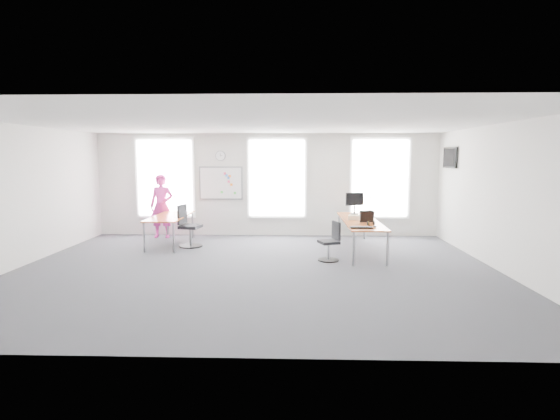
{
  "coord_description": "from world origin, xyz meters",
  "views": [
    {
      "loc": [
        0.79,
        -8.81,
        2.33
      ],
      "look_at": [
        0.48,
        1.2,
        1.1
      ],
      "focal_mm": 28.0,
      "sensor_mm": 36.0,
      "label": 1
    }
  ],
  "objects_px": {
    "desk_left": "(170,218)",
    "chair_left": "(188,228)",
    "desk_right": "(360,222)",
    "chair_right": "(331,244)",
    "keyboard": "(361,228)",
    "monitor": "(355,201)",
    "person": "(162,206)",
    "headphones": "(371,223)"
  },
  "relations": [
    {
      "from": "desk_right",
      "to": "chair_left",
      "type": "xyz_separation_m",
      "value": [
        -4.38,
        0.35,
        -0.24
      ]
    },
    {
      "from": "chair_left",
      "to": "desk_right",
      "type": "bearing_deg",
      "value": -83.48
    },
    {
      "from": "chair_left",
      "to": "desk_left",
      "type": "bearing_deg",
      "value": 74.93
    },
    {
      "from": "chair_left",
      "to": "keyboard",
      "type": "relative_size",
      "value": 2.23
    },
    {
      "from": "monitor",
      "to": "person",
      "type": "bearing_deg",
      "value": 155.63
    },
    {
      "from": "desk_left",
      "to": "headphones",
      "type": "bearing_deg",
      "value": -15.35
    },
    {
      "from": "keyboard",
      "to": "monitor",
      "type": "relative_size",
      "value": 0.83
    },
    {
      "from": "headphones",
      "to": "desk_left",
      "type": "bearing_deg",
      "value": 146.66
    },
    {
      "from": "person",
      "to": "desk_left",
      "type": "bearing_deg",
      "value": -60.85
    },
    {
      "from": "headphones",
      "to": "monitor",
      "type": "relative_size",
      "value": 0.29
    },
    {
      "from": "desk_right",
      "to": "monitor",
      "type": "height_order",
      "value": "monitor"
    },
    {
      "from": "desk_right",
      "to": "chair_right",
      "type": "bearing_deg",
      "value": -127.19
    },
    {
      "from": "chair_right",
      "to": "keyboard",
      "type": "height_order",
      "value": "chair_right"
    },
    {
      "from": "desk_left",
      "to": "monitor",
      "type": "relative_size",
      "value": 3.59
    },
    {
      "from": "desk_right",
      "to": "monitor",
      "type": "bearing_deg",
      "value": 89.29
    },
    {
      "from": "desk_left",
      "to": "chair_left",
      "type": "distance_m",
      "value": 0.65
    },
    {
      "from": "desk_right",
      "to": "chair_right",
      "type": "height_order",
      "value": "chair_right"
    },
    {
      "from": "keyboard",
      "to": "chair_left",
      "type": "bearing_deg",
      "value": 155.78
    },
    {
      "from": "desk_right",
      "to": "person",
      "type": "xyz_separation_m",
      "value": [
        -5.45,
        1.63,
        0.2
      ]
    },
    {
      "from": "desk_right",
      "to": "person",
      "type": "relative_size",
      "value": 1.72
    },
    {
      "from": "person",
      "to": "keyboard",
      "type": "height_order",
      "value": "person"
    },
    {
      "from": "desk_right",
      "to": "chair_right",
      "type": "relative_size",
      "value": 3.58
    },
    {
      "from": "person",
      "to": "monitor",
      "type": "bearing_deg",
      "value": -3.28
    },
    {
      "from": "desk_left",
      "to": "chair_right",
      "type": "distance_m",
      "value": 4.46
    },
    {
      "from": "monitor",
      "to": "chair_left",
      "type": "bearing_deg",
      "value": 170.93
    },
    {
      "from": "desk_left",
      "to": "chair_right",
      "type": "bearing_deg",
      "value": -22.28
    },
    {
      "from": "desk_right",
      "to": "person",
      "type": "distance_m",
      "value": 5.69
    },
    {
      "from": "desk_left",
      "to": "keyboard",
      "type": "distance_m",
      "value": 5.11
    },
    {
      "from": "chair_left",
      "to": "person",
      "type": "height_order",
      "value": "person"
    },
    {
      "from": "chair_right",
      "to": "chair_left",
      "type": "distance_m",
      "value": 3.84
    },
    {
      "from": "desk_left",
      "to": "desk_right",
      "type": "bearing_deg",
      "value": -7.17
    },
    {
      "from": "chair_right",
      "to": "person",
      "type": "relative_size",
      "value": 0.48
    },
    {
      "from": "desk_left",
      "to": "person",
      "type": "xyz_separation_m",
      "value": [
        -0.52,
        1.01,
        0.21
      ]
    },
    {
      "from": "keyboard",
      "to": "monitor",
      "type": "bearing_deg",
      "value": 82.24
    },
    {
      "from": "desk_left",
      "to": "headphones",
      "type": "relative_size",
      "value": 12.22
    },
    {
      "from": "desk_left",
      "to": "keyboard",
      "type": "bearing_deg",
      "value": -21.37
    },
    {
      "from": "chair_right",
      "to": "headphones",
      "type": "distance_m",
      "value": 1.07
    },
    {
      "from": "desk_right",
      "to": "desk_left",
      "type": "bearing_deg",
      "value": 172.83
    },
    {
      "from": "person",
      "to": "headphones",
      "type": "relative_size",
      "value": 10.57
    },
    {
      "from": "desk_right",
      "to": "monitor",
      "type": "distance_m",
      "value": 1.22
    },
    {
      "from": "desk_right",
      "to": "keyboard",
      "type": "distance_m",
      "value": 1.26
    },
    {
      "from": "chair_left",
      "to": "headphones",
      "type": "relative_size",
      "value": 6.32
    }
  ]
}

